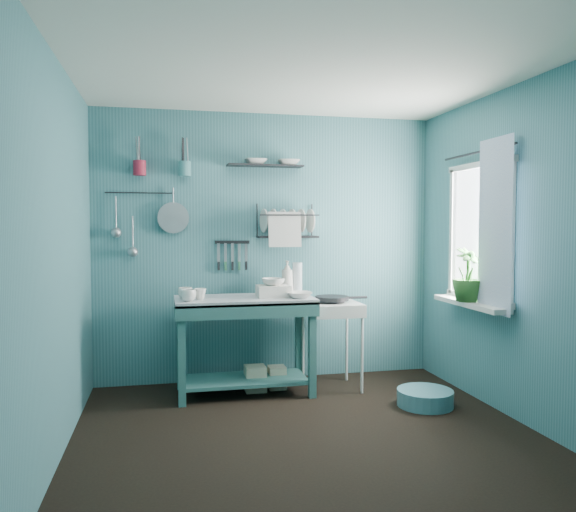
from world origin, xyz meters
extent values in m
plane|color=black|center=(0.00, 0.00, 0.00)|extent=(3.20, 3.20, 0.00)
plane|color=silver|center=(0.00, 0.00, 2.50)|extent=(3.20, 3.20, 0.00)
plane|color=#376970|center=(0.00, 1.50, 1.25)|extent=(3.20, 0.00, 3.20)
plane|color=#376970|center=(0.00, -1.50, 1.25)|extent=(3.20, 0.00, 3.20)
plane|color=#376970|center=(-1.60, 0.00, 1.25)|extent=(0.00, 3.00, 3.00)
plane|color=#376970|center=(1.60, 0.00, 1.25)|extent=(0.00, 3.00, 3.00)
cube|color=#306562|center=(-0.29, 1.05, 0.42)|extent=(1.27, 0.80, 0.84)
imported|color=silver|center=(-0.77, 0.89, 0.89)|extent=(0.12, 0.12, 0.10)
imported|color=silver|center=(-0.67, 0.99, 0.88)|extent=(0.14, 0.14, 0.09)
imported|color=silver|center=(-0.79, 1.05, 0.89)|extent=(0.17, 0.17, 0.10)
cube|color=silver|center=(-0.04, 1.03, 0.89)|extent=(0.28, 0.22, 0.10)
imported|color=silver|center=(-0.04, 1.03, 0.97)|extent=(0.20, 0.19, 0.06)
imported|color=silver|center=(0.13, 1.25, 0.99)|extent=(0.11, 0.12, 0.30)
cylinder|color=silver|center=(0.23, 1.27, 0.98)|extent=(0.09, 0.09, 0.28)
imported|color=silver|center=(0.16, 0.90, 0.86)|extent=(0.22, 0.22, 0.05)
cube|color=silver|center=(0.49, 1.05, 0.39)|extent=(0.54, 0.54, 0.77)
cylinder|color=black|center=(0.49, 1.05, 0.81)|extent=(0.30, 0.30, 0.03)
cube|color=black|center=(-0.34, 1.47, 1.30)|extent=(0.32, 0.06, 0.03)
cube|color=black|center=(0.16, 1.37, 1.50)|extent=(0.55, 0.25, 0.32)
cube|color=black|center=(-0.05, 1.40, 2.00)|extent=(0.70, 0.20, 0.01)
imported|color=silver|center=(-0.13, 1.40, 2.03)|extent=(0.21, 0.21, 0.05)
imported|color=silver|center=(0.18, 1.40, 2.08)|extent=(0.23, 0.23, 0.05)
cylinder|color=maroon|center=(-1.17, 1.42, 1.96)|extent=(0.11, 0.11, 0.13)
cylinder|color=teal|center=(-0.77, 1.42, 1.96)|extent=(0.11, 0.11, 0.13)
cylinder|color=#96989E|center=(-0.88, 1.45, 1.52)|extent=(0.28, 0.03, 0.28)
cylinder|color=#96989E|center=(-1.37, 1.46, 1.56)|extent=(0.01, 0.01, 0.30)
cylinder|color=#96989E|center=(-1.23, 1.46, 1.39)|extent=(0.01, 0.01, 0.30)
cylinder|color=black|center=(-1.17, 1.47, 1.75)|extent=(0.60, 0.01, 0.01)
plane|color=white|center=(1.59, 0.45, 1.40)|extent=(0.00, 1.10, 1.10)
cube|color=silver|center=(1.50, 0.45, 0.81)|extent=(0.16, 0.95, 0.04)
plane|color=white|center=(1.52, 0.15, 1.45)|extent=(0.00, 1.35, 1.35)
cylinder|color=black|center=(1.54, 0.45, 2.05)|extent=(0.02, 1.05, 0.02)
imported|color=#2A5F26|center=(1.47, 0.45, 1.05)|extent=(0.33, 0.33, 0.44)
cube|color=tan|center=(-0.19, 1.10, 0.11)|extent=(0.18, 0.18, 0.22)
cube|color=tan|center=(0.01, 1.13, 0.10)|extent=(0.15, 0.15, 0.20)
cylinder|color=teal|center=(1.08, 0.40, 0.07)|extent=(0.45, 0.45, 0.13)
camera|label=1|loc=(-0.95, -3.72, 1.45)|focal=35.00mm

